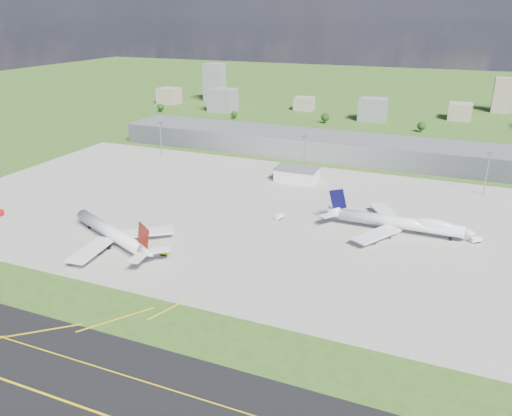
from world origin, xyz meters
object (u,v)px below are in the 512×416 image
at_px(tug_yellow, 164,253).
at_px(van_white_far, 476,240).
at_px(airliner_blue_quad, 400,223).
at_px(airliner_red_twin, 113,234).
at_px(van_white_near, 279,217).

bearing_deg(tug_yellow, van_white_far, 21.65).
height_order(airliner_blue_quad, van_white_far, airliner_blue_quad).
xyz_separation_m(airliner_blue_quad, van_white_far, (34.68, 2.03, -3.86)).
distance_m(airliner_red_twin, van_white_far, 168.35).
bearing_deg(airliner_blue_quad, van_white_near, -173.75).
relative_size(airliner_blue_quad, van_white_near, 12.68).
distance_m(airliner_red_twin, van_white_near, 83.51).
xyz_separation_m(tug_yellow, van_white_near, (33.05, 58.23, 0.34)).
relative_size(airliner_red_twin, tug_yellow, 15.82).
xyz_separation_m(airliner_red_twin, tug_yellow, (27.50, -0.84, -4.08)).
bearing_deg(airliner_blue_quad, airliner_red_twin, -151.88).
relative_size(airliner_red_twin, van_white_far, 11.86).
bearing_deg(van_white_far, airliner_red_twin, 163.90).
bearing_deg(van_white_far, tug_yellow, 168.49).
xyz_separation_m(van_white_near, van_white_far, (94.38, 8.36, -0.00)).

